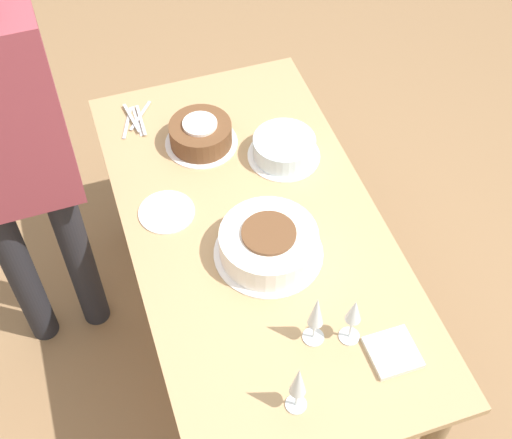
{
  "coord_description": "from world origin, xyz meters",
  "views": [
    {
      "loc": [
        1.4,
        -0.47,
        2.64
      ],
      "look_at": [
        0.0,
        0.0,
        0.81
      ],
      "focal_mm": 50.0,
      "sensor_mm": 36.0,
      "label": 1
    }
  ],
  "objects": [
    {
      "name": "ground_plane",
      "position": [
        0.0,
        0.0,
        0.0
      ],
      "size": [
        12.0,
        12.0,
        0.0
      ],
      "primitive_type": "plane",
      "color": "#8E6B47"
    },
    {
      "name": "dining_table",
      "position": [
        0.0,
        0.0,
        0.65
      ],
      "size": [
        1.63,
        0.85,
        0.76
      ],
      "color": "tan",
      "rests_on": "ground_plane"
    },
    {
      "name": "cake_center_white",
      "position": [
        0.11,
        0.01,
        0.81
      ],
      "size": [
        0.36,
        0.36,
        0.11
      ],
      "color": "white",
      "rests_on": "dining_table"
    },
    {
      "name": "cake_front_chocolate",
      "position": [
        -0.45,
        -0.06,
        0.81
      ],
      "size": [
        0.27,
        0.27,
        0.1
      ],
      "color": "white",
      "rests_on": "dining_table"
    },
    {
      "name": "cake_back_decorated",
      "position": [
        -0.29,
        0.2,
        0.8
      ],
      "size": [
        0.27,
        0.27,
        0.08
      ],
      "color": "white",
      "rests_on": "dining_table"
    },
    {
      "name": "wine_glass_near",
      "position": [
        0.48,
        0.13,
        0.89
      ],
      "size": [
        0.06,
        0.06,
        0.2
      ],
      "color": "silver",
      "rests_on": "dining_table"
    },
    {
      "name": "wine_glass_far",
      "position": [
        0.63,
        -0.09,
        0.9
      ],
      "size": [
        0.06,
        0.06,
        0.21
      ],
      "color": "silver",
      "rests_on": "dining_table"
    },
    {
      "name": "wine_glass_extra",
      "position": [
        0.45,
        0.03,
        0.9
      ],
      "size": [
        0.07,
        0.07,
        0.21
      ],
      "color": "silver",
      "rests_on": "dining_table"
    },
    {
      "name": "dessert_plate_left",
      "position": [
        -0.16,
        -0.27,
        0.76
      ],
      "size": [
        0.19,
        0.19,
        0.01
      ],
      "color": "white",
      "rests_on": "dining_table"
    },
    {
      "name": "fork_pile",
      "position": [
        -0.64,
        -0.27,
        0.77
      ],
      "size": [
        0.19,
        0.15,
        0.01
      ],
      "color": "silver",
      "rests_on": "dining_table"
    },
    {
      "name": "napkin_stack",
      "position": [
        0.57,
        0.23,
        0.77
      ],
      "size": [
        0.14,
        0.14,
        0.02
      ],
      "color": "silver",
      "rests_on": "dining_table"
    },
    {
      "name": "person_cutting",
      "position": [
        -0.34,
        -0.72,
        1.04
      ],
      "size": [
        0.23,
        0.4,
        1.71
      ],
      "rotation": [
        0.0,
        0.0,
        1.59
      ],
      "color": "#232328",
      "rests_on": "ground_plane"
    }
  ]
}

